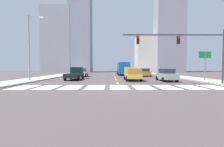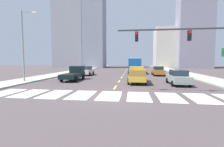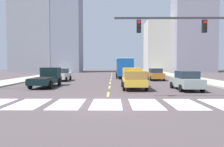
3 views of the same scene
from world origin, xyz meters
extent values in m
plane|color=#483D3F|center=(0.00, 0.00, 0.00)|extent=(160.00, 160.00, 0.00)
cube|color=#9B9E8A|center=(12.76, 18.00, 0.07)|extent=(3.96, 110.00, 0.15)
cube|color=#9B9E8A|center=(-12.76, 18.00, 0.07)|extent=(3.96, 110.00, 0.15)
cube|color=silver|center=(-9.13, 0.00, 0.00)|extent=(1.76, 3.44, 0.01)
cube|color=silver|center=(-6.85, 0.00, 0.00)|extent=(1.76, 3.44, 0.01)
cube|color=silver|center=(-4.57, 0.00, 0.00)|extent=(1.76, 3.44, 0.01)
cube|color=silver|center=(-2.28, 0.00, 0.00)|extent=(1.76, 3.44, 0.01)
cube|color=silver|center=(0.00, 0.00, 0.00)|extent=(1.76, 3.44, 0.01)
cube|color=silver|center=(2.28, 0.00, 0.00)|extent=(1.76, 3.44, 0.01)
cube|color=silver|center=(4.57, 0.00, 0.00)|extent=(1.76, 3.44, 0.01)
cube|color=silver|center=(6.85, 0.00, 0.00)|extent=(1.76, 3.44, 0.01)
cube|color=#D7CF4F|center=(0.00, 4.00, 0.00)|extent=(0.16, 2.40, 0.01)
cube|color=#D7CF4F|center=(0.00, 9.00, 0.00)|extent=(0.16, 2.40, 0.01)
cube|color=#D7CF4F|center=(0.00, 14.00, 0.00)|extent=(0.16, 2.40, 0.01)
cube|color=#D7CF4F|center=(0.00, 19.00, 0.00)|extent=(0.16, 2.40, 0.01)
cube|color=#D7CF4F|center=(0.00, 24.00, 0.00)|extent=(0.16, 2.40, 0.01)
cube|color=#D7CF4F|center=(0.00, 29.00, 0.00)|extent=(0.16, 2.40, 0.01)
cube|color=#D7CF4F|center=(0.00, 34.00, 0.00)|extent=(0.16, 2.40, 0.01)
cube|color=#D7CF4F|center=(0.00, 39.00, 0.00)|extent=(0.16, 2.40, 0.01)
cube|color=gold|center=(2.31, 7.60, 0.68)|extent=(1.96, 5.20, 0.56)
cube|color=gold|center=(2.31, 9.30, 1.46)|extent=(1.84, 1.60, 1.00)
cube|color=#19232D|center=(2.31, 9.74, 1.64)|extent=(1.72, 0.08, 0.56)
cube|color=gold|center=(2.31, 6.65, 0.99)|extent=(1.84, 3.30, 0.06)
cylinder|color=black|center=(1.33, 9.16, 0.40)|extent=(0.22, 0.80, 0.80)
cylinder|color=black|center=(3.29, 9.16, 0.40)|extent=(0.22, 0.80, 0.80)
cylinder|color=black|center=(1.33, 6.04, 0.40)|extent=(0.22, 0.80, 0.80)
cylinder|color=black|center=(3.29, 6.04, 0.40)|extent=(0.22, 0.80, 0.80)
cube|color=olive|center=(1.41, 6.65, 1.37)|extent=(0.06, 3.17, 0.70)
cube|color=olive|center=(3.21, 6.65, 1.37)|extent=(0.06, 3.17, 0.70)
cube|color=olive|center=(2.31, 5.07, 1.37)|extent=(1.80, 0.06, 0.70)
cube|color=black|center=(-6.44, 8.88, 0.68)|extent=(1.96, 5.20, 0.56)
cube|color=black|center=(-6.44, 10.58, 1.46)|extent=(1.84, 1.60, 1.00)
cube|color=#19232D|center=(-6.44, 11.02, 1.64)|extent=(1.72, 0.08, 0.56)
cube|color=black|center=(-6.44, 7.93, 0.99)|extent=(1.84, 3.30, 0.06)
cylinder|color=black|center=(-7.42, 10.44, 0.40)|extent=(0.22, 0.80, 0.80)
cylinder|color=black|center=(-5.46, 10.44, 0.40)|extent=(0.22, 0.80, 0.80)
cylinder|color=black|center=(-7.42, 7.32, 0.40)|extent=(0.22, 0.80, 0.80)
cylinder|color=black|center=(-5.46, 7.32, 0.40)|extent=(0.22, 0.80, 0.80)
cube|color=#164E95|center=(2.21, 24.54, 1.85)|extent=(2.50, 10.80, 2.70)
cube|color=#19232D|center=(2.21, 24.54, 2.20)|extent=(2.52, 9.94, 0.80)
cube|color=silver|center=(2.21, 24.54, 3.26)|extent=(2.40, 10.37, 0.12)
cylinder|color=black|center=(0.96, 27.88, 0.50)|extent=(0.22, 1.00, 1.00)
cylinder|color=black|center=(3.46, 27.88, 0.50)|extent=(0.22, 1.00, 1.00)
cylinder|color=black|center=(0.96, 21.57, 0.50)|extent=(0.22, 1.00, 1.00)
cylinder|color=black|center=(3.46, 21.57, 0.50)|extent=(0.22, 1.00, 1.00)
cube|color=silver|center=(-6.79, 16.91, 0.70)|extent=(1.80, 4.40, 0.76)
cube|color=#1E2833|center=(-6.79, 16.76, 1.40)|extent=(1.58, 2.11, 0.64)
cylinder|color=black|center=(-7.69, 18.27, 0.32)|extent=(0.22, 0.64, 0.64)
cylinder|color=black|center=(-5.89, 18.27, 0.32)|extent=(0.22, 0.64, 0.64)
cylinder|color=black|center=(-7.69, 15.54, 0.32)|extent=(0.22, 0.64, 0.64)
cylinder|color=black|center=(-5.89, 15.54, 0.32)|extent=(0.22, 0.64, 0.64)
cube|color=#A56622|center=(6.47, 18.13, 0.70)|extent=(1.80, 4.40, 0.76)
cube|color=#1E2833|center=(6.47, 17.98, 1.40)|extent=(1.58, 2.11, 0.64)
cylinder|color=black|center=(5.57, 19.50, 0.32)|extent=(0.22, 0.64, 0.64)
cylinder|color=black|center=(7.37, 19.50, 0.32)|extent=(0.22, 0.64, 0.64)
cylinder|color=black|center=(5.57, 16.77, 0.32)|extent=(0.22, 0.64, 0.64)
cylinder|color=black|center=(7.37, 16.77, 0.32)|extent=(0.22, 0.64, 0.64)
cube|color=gray|center=(6.94, 6.63, 0.70)|extent=(1.80, 4.40, 0.76)
cube|color=#1E2833|center=(6.94, 6.48, 1.40)|extent=(1.58, 2.11, 0.64)
cylinder|color=black|center=(6.04, 7.99, 0.32)|extent=(0.22, 0.64, 0.64)
cylinder|color=black|center=(7.84, 7.99, 0.32)|extent=(0.22, 0.64, 0.64)
cylinder|color=black|center=(6.04, 5.26, 0.32)|extent=(0.22, 0.64, 0.64)
cylinder|color=black|center=(7.84, 5.26, 0.32)|extent=(0.22, 0.64, 0.64)
cube|color=#2D2D33|center=(5.92, 1.90, 5.40)|extent=(10.91, 0.12, 0.12)
cube|color=black|center=(6.47, 1.90, 4.85)|extent=(0.28, 0.24, 0.84)
cylinder|color=red|center=(6.47, 1.77, 5.11)|extent=(0.20, 0.04, 0.20)
cylinder|color=black|center=(6.47, 1.77, 4.85)|extent=(0.20, 0.04, 0.20)
cylinder|color=black|center=(6.47, 1.77, 4.59)|extent=(0.20, 0.04, 0.20)
cube|color=black|center=(2.10, 1.90, 4.85)|extent=(0.28, 0.24, 0.84)
cylinder|color=red|center=(2.10, 1.77, 5.11)|extent=(0.20, 0.04, 0.20)
cylinder|color=black|center=(2.10, 1.77, 4.85)|extent=(0.20, 0.04, 0.20)
cylinder|color=black|center=(2.10, 1.77, 4.59)|extent=(0.20, 0.04, 0.20)
cylinder|color=gray|center=(-12.05, 6.45, 4.50)|extent=(0.20, 0.20, 9.00)
cube|color=gray|center=(-11.15, 6.45, 8.80)|extent=(1.80, 0.10, 0.10)
cube|color=silver|center=(-10.25, 6.45, 8.70)|extent=(0.60, 0.28, 0.16)
cube|color=gray|center=(-22.60, 48.31, 13.11)|extent=(11.64, 7.54, 26.21)
cube|color=beige|center=(14.25, 53.71, 7.71)|extent=(7.65, 9.32, 15.41)
cube|color=gray|center=(-13.32, 48.72, 16.06)|extent=(8.67, 8.24, 32.13)
camera|label=1|loc=(-0.78, -14.51, 1.88)|focal=24.34mm
camera|label=2|loc=(1.79, -12.37, 2.77)|focal=25.65mm
camera|label=3|loc=(0.42, -12.26, 2.34)|focal=33.76mm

